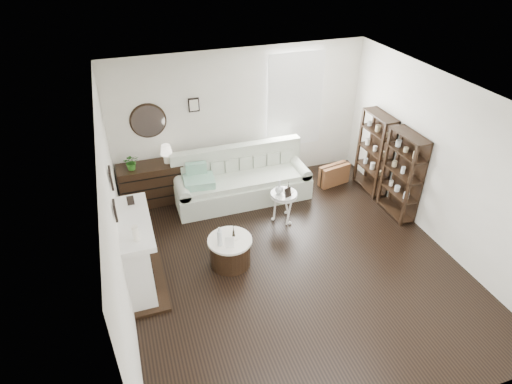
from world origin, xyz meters
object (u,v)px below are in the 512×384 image
object	(u,v)px
sofa	(241,182)
drum_table	(230,251)
dresser	(152,184)
pedestal_table	(284,195)

from	to	relation	value
sofa	drum_table	xyz separation A→B (m)	(-0.73, -1.78, -0.09)
dresser	drum_table	bearing A→B (deg)	-66.98
drum_table	pedestal_table	world-z (taller)	pedestal_table
drum_table	pedestal_table	xyz separation A→B (m)	(1.22, 0.81, 0.28)
sofa	pedestal_table	size ratio (longest dim) A/B	4.46
sofa	dresser	xyz separation A→B (m)	(-1.65, 0.39, 0.07)
dresser	drum_table	size ratio (longest dim) A/B	1.72
dresser	drum_table	xyz separation A→B (m)	(0.92, -2.18, -0.15)
drum_table	pedestal_table	distance (m)	1.49
sofa	pedestal_table	world-z (taller)	sofa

